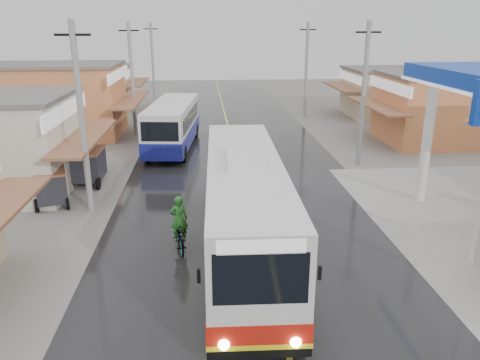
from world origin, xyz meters
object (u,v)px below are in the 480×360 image
(second_bus, at_px, (173,124))
(tricycle_far, at_px, (50,185))
(tricycle_near, at_px, (88,165))
(cyclist, at_px, (180,232))
(coach_bus, at_px, (244,206))

(second_bus, height_order, tricycle_far, second_bus)
(second_bus, height_order, tricycle_near, second_bus)
(cyclist, height_order, tricycle_near, cyclist)
(cyclist, bearing_deg, tricycle_far, 131.54)
(coach_bus, relative_size, second_bus, 1.30)
(second_bus, xyz_separation_m, tricycle_near, (-3.92, -6.89, -0.60))
(tricycle_near, bearing_deg, tricycle_far, -108.46)
(cyclist, relative_size, tricycle_near, 0.90)
(second_bus, xyz_separation_m, tricycle_far, (-4.92, -9.80, -0.68))
(cyclist, bearing_deg, tricycle_near, 113.45)
(tricycle_near, bearing_deg, cyclist, -57.02)
(second_bus, bearing_deg, tricycle_far, -110.94)
(second_bus, distance_m, tricycle_far, 10.99)
(coach_bus, distance_m, tricycle_far, 9.91)
(tricycle_far, bearing_deg, cyclist, -58.38)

